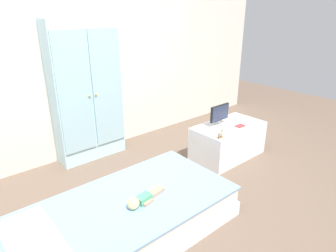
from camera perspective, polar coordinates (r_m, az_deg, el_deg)
The scene contains 10 objects.
ground_plane at distance 2.94m, azimuth -1.14°, elevation -15.42°, with size 10.00×10.00×0.02m, color brown.
back_wall at distance 3.72m, azimuth -17.40°, elevation 14.40°, with size 6.40×0.05×2.70m, color silver.
bed at distance 2.59m, azimuth -8.13°, elevation -17.24°, with size 1.84×0.95×0.30m.
pillow at distance 2.28m, azimuth -24.67°, elevation -19.90°, with size 0.32×0.68×0.05m, color white.
doll at distance 2.45m, azimuth -5.49°, elevation -14.16°, with size 0.39×0.15×0.10m.
wardrobe at distance 3.65m, azimuth -15.46°, elevation 6.30°, with size 0.82×0.31×1.68m.
tv_stand at distance 3.81m, azimuth 11.50°, elevation -2.80°, with size 0.91×0.51×0.43m, color white.
tv_monitor at distance 3.66m, azimuth 9.99°, elevation 2.40°, with size 0.31×0.10×0.26m.
rocking_horse_toy at distance 3.32m, azimuth 10.20°, elevation -1.53°, with size 0.08×0.04×0.10m.
book_red at distance 3.71m, azimuth 13.78°, elevation 0.02°, with size 0.12×0.08×0.01m, color #CC3838.
Camera 1 is at (-1.48, -1.82, 1.77)m, focal length 31.45 mm.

